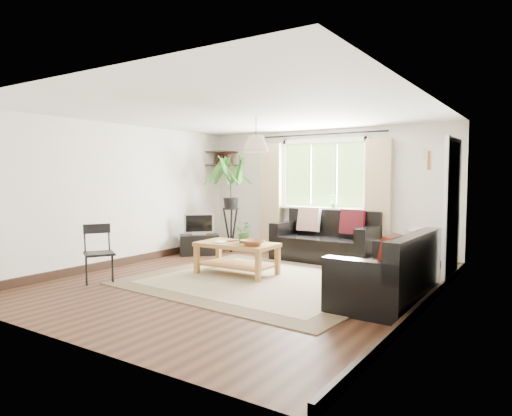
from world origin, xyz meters
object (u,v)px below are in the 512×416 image
Objects in this scene: coffee_table at (237,259)px; palm_stand at (231,204)px; sofa_right at (386,269)px; tv_stand at (199,245)px; sofa_back at (325,237)px; folding_chair at (99,255)px.

coffee_table is 0.63× the size of palm_stand.
palm_stand is (-1.34, 1.65, 0.71)m from coffee_table.
tv_stand is (-4.05, 1.30, -0.21)m from sofa_right.
tv_stand is at bearing -161.20° from sofa_back.
palm_stand is 3.24m from folding_chair.
folding_chair reaches higher than coffee_table.
sofa_back reaches higher than tv_stand.
sofa_back is 2.67m from sofa_right.
palm_stand is at bearing 15.96° from tv_stand.
sofa_right is at bearing -62.41° from tv_stand.
palm_stand reaches higher than sofa_right.
sofa_back is 2.20× the size of folding_chair.
palm_stand is at bearing -115.28° from sofa_right.
coffee_table is 1.47× the size of folding_chair.
sofa_back is at bearing -138.05° from sofa_right.
palm_stand is (-3.72, 1.89, 0.56)m from sofa_right.
sofa_right is 2.36× the size of tv_stand.
tv_stand is (-2.32, -0.73, -0.23)m from sofa_back.
sofa_right is at bearing -40.03° from folding_chair.
sofa_back is 1.50× the size of coffee_table.
coffee_table is at bearing -9.22° from folding_chair.
sofa_back is 1.06× the size of sofa_right.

